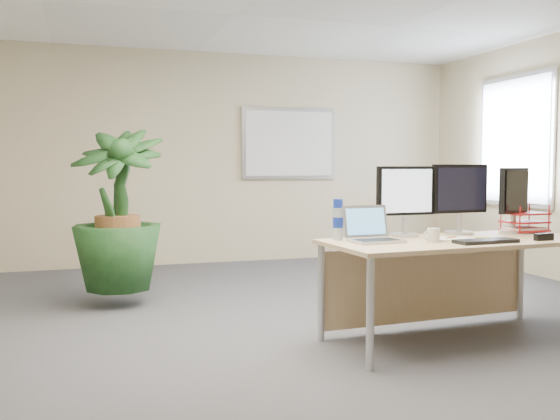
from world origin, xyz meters
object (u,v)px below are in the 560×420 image
object	(u,v)px
floor_plant	(118,222)
monitor_left	(405,196)
monitor_right	(460,194)
laptop	(372,233)
desk	(448,259)

from	to	relation	value
floor_plant	monitor_left	bearing A→B (deg)	-39.21
monitor_right	laptop	distance (m)	0.91
monitor_left	laptop	world-z (taller)	monitor_left
floor_plant	laptop	distance (m)	2.42
floor_plant	monitor_right	world-z (taller)	floor_plant
floor_plant	desk	bearing A→B (deg)	-38.89
desk	floor_plant	xyz separation A→B (m)	(-2.22, 1.79, 0.17)
monitor_left	laptop	bearing A→B (deg)	-151.15
monitor_left	laptop	xyz separation A→B (m)	(-0.37, -0.20, -0.24)
monitor_right	laptop	xyz separation A→B (m)	(-0.85, -0.22, -0.24)
desk	laptop	size ratio (longest dim) A/B	5.42
desk	monitor_right	world-z (taller)	monitor_right
floor_plant	monitor_right	xyz separation A→B (m)	(2.45, -1.59, 0.28)
floor_plant	monitor_left	world-z (taller)	floor_plant
floor_plant	monitor_right	bearing A→B (deg)	-33.02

